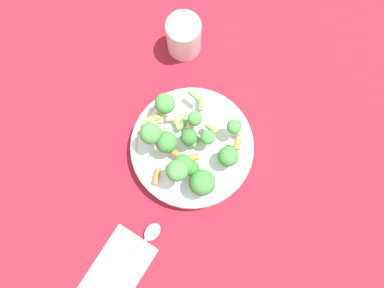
% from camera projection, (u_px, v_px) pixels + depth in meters
% --- Properties ---
extents(ground_plane, '(3.00, 3.00, 0.00)m').
position_uv_depth(ground_plane, '(192.00, 150.00, 0.74)').
color(ground_plane, maroon).
extents(bowl, '(0.24, 0.24, 0.04)m').
position_uv_depth(bowl, '(192.00, 147.00, 0.72)').
color(bowl, silver).
rests_on(bowl, ground_plane).
extents(pasta_salad, '(0.20, 0.20, 0.08)m').
position_uv_depth(pasta_salad, '(187.00, 149.00, 0.66)').
color(pasta_salad, '#8CB766').
rests_on(pasta_salad, bowl).
extents(cup, '(0.07, 0.07, 0.09)m').
position_uv_depth(cup, '(184.00, 36.00, 0.75)').
color(cup, silver).
rests_on(cup, ground_plane).
extents(napkin, '(0.13, 0.16, 0.01)m').
position_uv_depth(napkin, '(118.00, 269.00, 0.69)').
color(napkin, beige).
rests_on(napkin, ground_plane).
extents(spoon, '(0.06, 0.16, 0.01)m').
position_uv_depth(spoon, '(141.00, 246.00, 0.69)').
color(spoon, silver).
rests_on(spoon, napkin).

